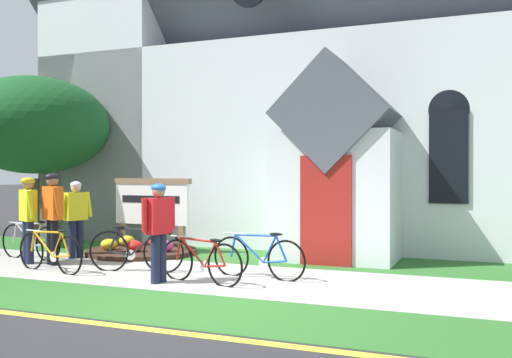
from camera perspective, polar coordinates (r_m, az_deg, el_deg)
ground at (r=11.68m, az=3.52°, el=-8.11°), size 140.00×140.00×0.00m
sidewalk_slab at (r=10.24m, az=-8.25°, el=-9.30°), size 32.00×2.72×0.01m
grass_verge at (r=8.43m, az=-16.04°, el=-11.45°), size 32.00×1.72×0.01m
church_lawn at (r=12.36m, az=-2.54°, el=-7.61°), size 24.00×2.11×0.01m
curb_paint_stripe at (r=7.68m, az=-20.80°, el=-12.65°), size 28.00×0.16×0.01m
church_building at (r=17.20m, az=2.54°, el=10.29°), size 12.97×10.15×13.26m
church_sign at (r=13.09m, az=-10.38°, el=-2.42°), size 2.05×0.23×1.65m
flower_bed at (r=12.85m, az=-11.41°, el=-6.94°), size 2.40×2.40×0.34m
bicycle_white at (r=9.26m, az=-5.54°, el=-8.12°), size 1.67×0.44×0.76m
bicycle_red at (r=10.90m, az=-19.82°, el=-6.83°), size 1.73×0.40×0.80m
bicycle_blue at (r=9.63m, az=0.25°, el=-7.76°), size 1.74×0.26×0.80m
bicycle_silver at (r=10.48m, az=-11.90°, el=-6.97°), size 1.73×0.43×0.84m
bicycle_green at (r=12.60m, az=-21.52°, el=-5.79°), size 1.76×0.29×0.83m
cyclist_in_yellow_jersey at (r=11.99m, az=-21.75°, el=-3.17°), size 0.56×0.50×1.69m
cyclist_in_orange_jersey at (r=9.29m, az=-9.67°, el=-4.59°), size 0.30×0.61×1.60m
cyclist_in_blue_jersey at (r=11.62m, az=-19.60°, el=-2.97°), size 0.60×0.54×1.77m
cyclist_in_red_jersey at (r=12.43m, az=-17.49°, el=-3.32°), size 0.36×0.65×1.60m
yard_deciduous_tree at (r=15.53m, az=-21.24°, el=4.98°), size 3.76×3.76×4.20m
distant_hill at (r=89.68m, az=20.66°, el=-0.66°), size 108.26×47.69×20.83m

